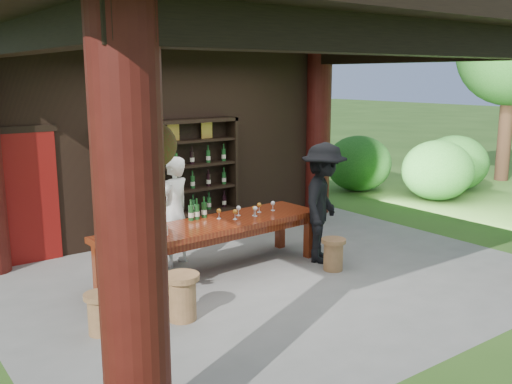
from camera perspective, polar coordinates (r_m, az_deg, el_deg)
ground at (r=8.17m, az=1.68°, el=-8.38°), size 90.00×90.00×0.00m
pavilion at (r=8.04m, az=-0.19°, el=6.88°), size 7.50×6.00×3.60m
wine_shelf at (r=9.80m, az=-8.01°, el=1.17°), size 2.35×0.36×2.07m
tasting_table at (r=8.11m, az=-4.35°, el=-3.86°), size 3.45×1.06×0.75m
stool_near_left at (r=6.75m, az=-7.43°, el=-10.24°), size 0.42×0.42×0.55m
stool_near_right at (r=8.40m, az=7.74°, el=-6.12°), size 0.36×0.36×0.47m
stool_far_left at (r=6.59m, az=-15.28°, el=-11.54°), size 0.35×0.35×0.47m
host at (r=8.52m, az=-8.20°, el=-1.92°), size 0.70×0.58×1.63m
guest_woman at (r=6.84m, az=-12.08°, el=-6.57°), size 0.73×0.60×1.38m
guest_man at (r=8.63m, az=6.75°, el=-1.09°), size 1.34×1.24×1.82m
table_bottles at (r=8.27m, az=-5.89°, el=-1.66°), size 0.33×0.12×0.31m
table_glasses at (r=8.31m, az=-1.92°, el=-2.10°), size 2.31×0.38×0.15m
napkin_basket at (r=7.51m, az=-10.00°, el=-3.80°), size 0.27×0.19×0.14m
shrubs at (r=10.46m, az=9.81°, el=-0.95°), size 19.55×8.51×1.36m
trees at (r=11.53m, az=13.70°, el=14.13°), size 20.88×11.34×4.80m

